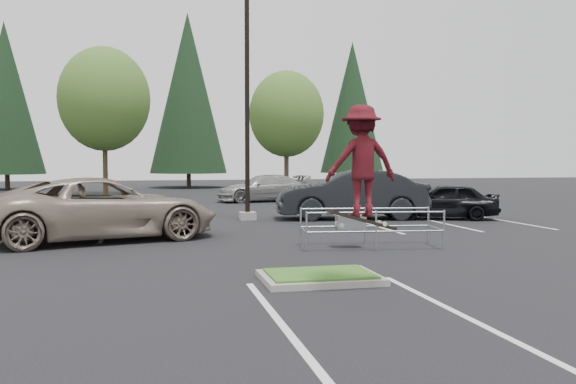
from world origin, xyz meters
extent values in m
plane|color=black|center=(0.00, 0.00, 0.00)|extent=(120.00, 120.00, 0.00)
cube|color=gray|center=(0.00, 0.00, 0.06)|extent=(2.20, 1.60, 0.12)
cube|color=#286820|center=(0.00, 0.00, 0.13)|extent=(1.95, 1.35, 0.05)
cube|color=silver|center=(-4.50, 9.00, 0.00)|extent=(0.12, 5.20, 0.01)
cube|color=silver|center=(-7.20, 9.00, 0.00)|extent=(0.12, 5.20, 0.01)
cube|color=silver|center=(4.50, 9.00, 0.00)|extent=(0.12, 5.20, 0.01)
cube|color=silver|center=(7.20, 9.00, 0.00)|extent=(0.12, 5.20, 0.01)
cube|color=silver|center=(9.90, 9.00, 0.00)|extent=(0.12, 5.20, 0.01)
cube|color=silver|center=(-1.35, -3.00, 0.00)|extent=(0.12, 6.00, 0.01)
cube|color=silver|center=(1.35, -3.00, 0.00)|extent=(0.12, 6.00, 0.01)
cube|color=gray|center=(0.50, 12.00, 0.15)|extent=(0.60, 0.60, 0.30)
cylinder|color=black|center=(0.50, 12.00, 5.00)|extent=(0.18, 0.18, 10.00)
cylinder|color=#38281C|center=(-6.00, 30.50, 1.75)|extent=(0.32, 0.32, 3.50)
ellipsoid|color=#316A27|center=(-6.00, 30.50, 6.26)|extent=(5.89, 5.89, 6.77)
sphere|color=#316A27|center=(-5.40, 30.20, 5.52)|extent=(3.68, 3.68, 3.68)
sphere|color=#316A27|center=(-6.50, 30.90, 5.70)|extent=(4.05, 4.05, 4.05)
cylinder|color=#38281C|center=(6.00, 29.80, 1.52)|extent=(0.32, 0.32, 3.04)
ellipsoid|color=#316A27|center=(6.00, 29.80, 5.44)|extent=(5.12, 5.12, 5.89)
sphere|color=#316A27|center=(6.60, 29.50, 4.80)|extent=(3.20, 3.20, 3.20)
sphere|color=#316A27|center=(5.50, 30.20, 4.96)|extent=(3.52, 3.52, 3.52)
cylinder|color=#38281C|center=(-14.00, 40.00, 0.60)|extent=(0.36, 0.36, 1.20)
cone|color=black|center=(-14.00, 40.00, 7.10)|extent=(5.72, 5.72, 11.80)
cylinder|color=#38281C|center=(0.00, 40.50, 0.60)|extent=(0.36, 0.36, 1.20)
cone|color=black|center=(0.00, 40.50, 7.85)|extent=(6.38, 6.38, 13.30)
cylinder|color=#38281C|center=(14.00, 39.50, 0.60)|extent=(0.36, 0.36, 1.20)
cone|color=black|center=(14.00, 39.50, 6.85)|extent=(5.50, 5.50, 11.30)
cylinder|color=gray|center=(0.67, 3.61, 0.51)|extent=(0.05, 0.05, 1.02)
cylinder|color=gray|center=(0.83, 4.84, 0.51)|extent=(0.05, 0.05, 1.02)
cylinder|color=gray|center=(2.42, 3.39, 0.51)|extent=(0.05, 0.05, 1.02)
cylinder|color=gray|center=(2.58, 4.61, 0.51)|extent=(0.05, 0.05, 1.02)
cylinder|color=gray|center=(4.17, 3.16, 0.51)|extent=(0.05, 0.05, 1.02)
cylinder|color=gray|center=(4.33, 4.39, 0.51)|extent=(0.05, 0.05, 1.02)
cylinder|color=gray|center=(2.42, 3.39, 0.49)|extent=(3.51, 0.49, 0.04)
cylinder|color=gray|center=(2.42, 3.39, 0.97)|extent=(3.51, 0.49, 0.04)
cylinder|color=gray|center=(2.58, 4.61, 0.49)|extent=(3.51, 0.49, 0.04)
cylinder|color=gray|center=(2.58, 4.61, 0.97)|extent=(3.51, 0.49, 0.04)
cube|color=gray|center=(1.97, 4.07, 0.64)|extent=(0.80, 0.55, 0.42)
cube|color=black|center=(0.46, -1.00, 1.25)|extent=(1.26, 0.47, 0.39)
cylinder|color=beige|center=(0.07, -1.13, 1.18)|extent=(0.08, 0.05, 0.08)
cylinder|color=beige|center=(0.07, -0.87, 1.18)|extent=(0.08, 0.05, 0.08)
cylinder|color=beige|center=(0.85, -1.13, 1.18)|extent=(0.08, 0.05, 0.08)
cylinder|color=beige|center=(0.85, -0.87, 1.18)|extent=(0.08, 0.05, 0.08)
imported|color=maroon|center=(0.46, -1.00, 2.27)|extent=(1.28, 0.76, 1.94)
imported|color=gray|center=(-4.50, 7.00, 0.90)|extent=(7.03, 4.66, 1.79)
imported|color=black|center=(4.50, 11.50, 0.96)|extent=(6.04, 2.88, 1.91)
imported|color=black|center=(8.00, 10.61, 0.70)|extent=(4.42, 2.89, 1.40)
imported|color=#9F9F9A|center=(2.97, 22.00, 0.74)|extent=(5.36, 2.93, 1.47)
camera|label=1|loc=(-3.10, -11.01, 2.28)|focal=38.00mm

